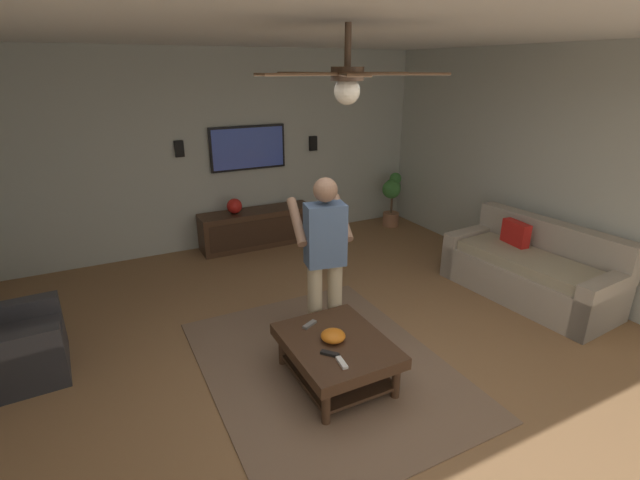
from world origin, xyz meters
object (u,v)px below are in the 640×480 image
object	(u,v)px
bowl	(333,336)
remote_white	(342,363)
ceiling_fan	(348,78)
couch	(530,270)
wall_speaker_left	(313,143)
tv	(248,148)
armchair	(6,349)
potted_plant_tall	(392,195)
person_standing	(325,252)
remote_grey	(310,324)
remote_black	(330,354)
vase_round	(234,206)
media_console	(257,228)
wall_speaker_right	(179,149)
coffee_table	(336,351)

from	to	relation	value
bowl	remote_white	size ratio (longest dim) A/B	1.38
remote_white	ceiling_fan	world-z (taller)	ceiling_fan
couch	wall_speaker_left	xyz separation A→B (m)	(3.26, 1.21, 1.11)
tv	wall_speaker_left	world-z (taller)	tv
armchair	potted_plant_tall	distance (m)	5.65
tv	person_standing	size ratio (longest dim) A/B	0.69
person_standing	remote_grey	world-z (taller)	person_standing
person_standing	remote_white	bearing A→B (deg)	170.69
couch	remote_black	bearing A→B (deg)	5.13
vase_round	remote_black	bearing A→B (deg)	174.67
media_console	bowl	world-z (taller)	media_console
tv	person_standing	bearing A→B (deg)	-5.76
armchair	wall_speaker_left	distance (m)	4.80
remote_grey	wall_speaker_left	size ratio (longest dim) A/B	0.68
bowl	vase_round	world-z (taller)	vase_round
remote_white	remote_black	distance (m)	0.15
person_standing	ceiling_fan	world-z (taller)	ceiling_fan
remote_grey	ceiling_fan	world-z (taller)	ceiling_fan
wall_speaker_left	ceiling_fan	xyz separation A→B (m)	(-3.96, 1.72, 1.05)
wall_speaker_left	wall_speaker_right	bearing A→B (deg)	90.00
armchair	media_console	distance (m)	3.62
remote_black	remote_grey	distance (m)	0.47
media_console	remote_black	distance (m)	3.58
remote_grey	ceiling_fan	bearing A→B (deg)	59.80
person_standing	remote_white	size ratio (longest dim) A/B	10.93
potted_plant_tall	remote_white	bearing A→B (deg)	139.75
potted_plant_tall	bowl	xyz separation A→B (m)	(-3.19, 2.87, -0.10)
couch	wall_speaker_right	distance (m)	4.75
tv	vase_round	world-z (taller)	tv
couch	coffee_table	size ratio (longest dim) A/B	1.96
remote_black	vase_round	xyz separation A→B (m)	(3.52, -0.33, 0.25)
couch	ceiling_fan	world-z (taller)	ceiling_fan
media_console	wall_speaker_left	bearing A→B (deg)	103.39
person_standing	wall_speaker_left	size ratio (longest dim) A/B	7.45
couch	person_standing	xyz separation A→B (m)	(0.27, 2.57, 0.61)
wall_speaker_right	tv	bearing A→B (deg)	-90.77
remote_white	ceiling_fan	xyz separation A→B (m)	(-0.05, 0.02, 2.06)
potted_plant_tall	coffee_table	bearing A→B (deg)	138.36
couch	remote_white	distance (m)	2.98
media_console	remote_white	size ratio (longest dim) A/B	11.33
media_console	wall_speaker_right	world-z (taller)	wall_speaker_right
bowl	ceiling_fan	size ratio (longest dim) A/B	0.18
media_console	remote_white	world-z (taller)	media_console
remote_grey	wall_speaker_left	xyz separation A→B (m)	(3.30, -1.68, 1.01)
coffee_table	wall_speaker_left	size ratio (longest dim) A/B	4.55
coffee_table	remote_grey	distance (m)	0.34
remote_white	remote_black	size ratio (longest dim) A/B	1.00
coffee_table	bowl	world-z (taller)	bowl
remote_white	vase_round	world-z (taller)	vase_round
coffee_table	remote_white	bearing A→B (deg)	158.02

